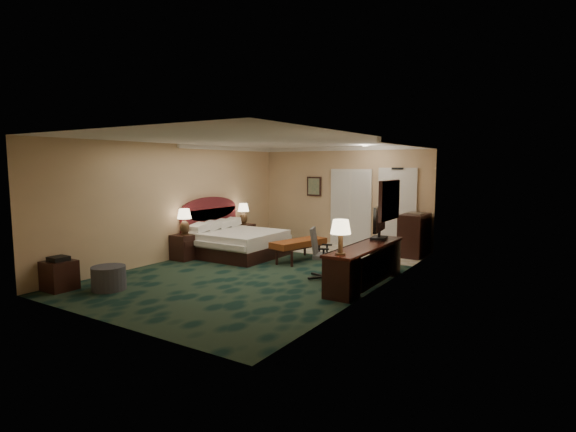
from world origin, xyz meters
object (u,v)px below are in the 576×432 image
Objects in this scene: lamp_far at (243,214)px; minibar at (414,235)px; nightstand_near at (185,247)px; tv at (379,223)px; desk_chair at (325,254)px; lamp_near at (184,222)px; bed at (238,244)px; nightstand_far at (243,235)px; ottoman at (109,278)px; bed_bench at (299,250)px; side_table at (59,275)px; desk at (366,265)px.

minibar is at bearing 14.06° from lamp_far.
tv is (4.41, 0.96, 0.78)m from nightstand_near.
minibar reaches higher than desk_chair.
lamp_near is at bearing -143.08° from minibar.
bed is 3.27× the size of nightstand_near.
lamp_far is (0.03, -0.03, 0.58)m from nightstand_far.
ottoman is 3.99m from desk_chair.
desk_chair reaches higher than bed_bench.
lamp_near reaches higher than side_table.
nightstand_far is at bearing -166.40° from minibar.
bed_bench is (1.52, 0.33, -0.06)m from bed.
lamp_near is at bearing 89.77° from side_table.
tv is 0.86× the size of desk_chair.
minibar is at bearing 56.46° from bed_bench.
ottoman is at bearing -122.09° from minibar.
bed is 2.95m from desk_chair.
bed_bench is at bearing -136.77° from minibar.
desk_chair is at bearing 43.41° from ottoman.
nightstand_near is 1.12× the size of side_table.
bed_bench is 4.21m from ottoman.
lamp_near reaches higher than nightstand_near.
lamp_far is 2.54m from bed_bench.
lamp_near is 2.74m from bed_bench.
bed_bench is 4.95m from side_table.
minibar is at bearing 32.45° from bed.
nightstand_far is at bearing 155.81° from desk.
nightstand_far is 4.56m from minibar.
tv is at bearing 92.91° from desk.
tv is (2.08, -0.35, 0.83)m from bed_bench.
lamp_near is (0.03, -2.23, 0.60)m from nightstand_far.
side_table reaches higher than bed_bench.
side_table is (0.02, -3.06, -0.03)m from nightstand_near.
nightstand_far is 4.65m from tv.
nightstand_far is at bearing 90.02° from nightstand_near.
lamp_near is at bearing -89.23° from nightstand_far.
bed_bench is at bearing 12.29° from bed.
nightstand_far is (-0.81, 1.23, -0.01)m from bed.
bed_bench is (2.33, -0.90, -0.05)m from nightstand_far.
tv reaches higher than ottoman.
nightstand_near reaches higher than bed_bench.
ottoman is (0.71, -2.57, -0.68)m from lamp_near.
lamp_far is at bearing 130.88° from desk_chair.
minibar reaches higher than side_table.
side_table is 4.85m from desk_chair.
lamp_near is at bearing -127.85° from bed.
lamp_near is 0.61× the size of desk_chair.
lamp_near is (0.03, -0.02, 0.60)m from nightstand_near.
tv is at bearing -15.58° from lamp_far.
bed_bench is at bearing -21.01° from nightstand_far.
lamp_near is 0.43× the size of bed_bench.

